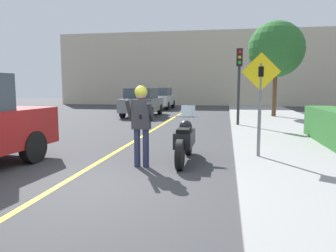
% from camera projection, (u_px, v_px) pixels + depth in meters
% --- Properties ---
extents(ground_plane, '(80.00, 80.00, 0.00)m').
position_uv_depth(ground_plane, '(92.00, 186.00, 5.95)').
color(ground_plane, '#38383A').
extents(sidewalk_curb, '(4.40, 44.00, 0.11)m').
position_uv_depth(sidewalk_curb, '(315.00, 150.00, 9.01)').
color(sidewalk_curb, gray).
rests_on(sidewalk_curb, ground).
extents(road_center_line, '(0.12, 36.00, 0.01)m').
position_uv_depth(road_center_line, '(143.00, 136.00, 11.92)').
color(road_center_line, yellow).
rests_on(road_center_line, ground).
extents(building_backdrop, '(28.00, 1.20, 6.91)m').
position_uv_depth(building_backdrop, '(202.00, 69.00, 30.94)').
color(building_backdrop, beige).
rests_on(building_backdrop, ground).
extents(motorcycle, '(0.62, 2.32, 1.32)m').
position_uv_depth(motorcycle, '(185.00, 140.00, 7.85)').
color(motorcycle, black).
rests_on(motorcycle, ground).
extents(person_biker, '(0.59, 0.49, 1.82)m').
position_uv_depth(person_biker, '(141.00, 117.00, 7.23)').
color(person_biker, '#282D4C').
rests_on(person_biker, ground).
extents(crossing_sign, '(0.91, 0.08, 2.49)m').
position_uv_depth(crossing_sign, '(260.00, 95.00, 7.80)').
color(crossing_sign, slate).
rests_on(crossing_sign, sidewalk_curb).
extents(traffic_light, '(0.26, 0.30, 3.31)m').
position_uv_depth(traffic_light, '(239.00, 72.00, 14.24)').
color(traffic_light, '#2D2D30').
rests_on(traffic_light, sidewalk_curb).
extents(hedge_row, '(0.90, 3.74, 1.01)m').
position_uv_depth(hedge_row, '(334.00, 126.00, 9.88)').
color(hedge_row, '#286028').
rests_on(hedge_row, sidewalk_curb).
extents(street_tree, '(3.09, 3.09, 5.29)m').
position_uv_depth(street_tree, '(276.00, 49.00, 18.19)').
color(street_tree, brown).
rests_on(street_tree, sidewalk_curb).
extents(parked_car_grey, '(1.88, 4.20, 1.68)m').
position_uv_depth(parked_car_grey, '(142.00, 102.00, 19.76)').
color(parked_car_grey, black).
rests_on(parked_car_grey, ground).
extents(parked_car_silver, '(1.88, 4.20, 1.68)m').
position_uv_depth(parked_car_silver, '(160.00, 98.00, 25.97)').
color(parked_car_silver, black).
rests_on(parked_car_silver, ground).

